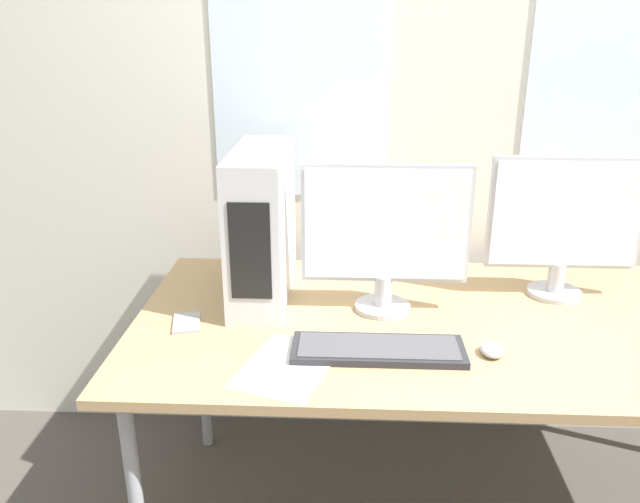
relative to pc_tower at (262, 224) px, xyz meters
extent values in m
cube|color=beige|center=(0.64, 0.43, 0.34)|extent=(8.00, 0.06, 2.70)
cube|color=silver|center=(0.09, 0.40, 0.61)|extent=(0.62, 0.01, 1.25)
cube|color=silver|center=(1.19, 0.40, 0.61)|extent=(0.62, 0.01, 1.25)
cube|color=tan|center=(0.64, -0.17, -0.25)|extent=(2.01, 0.94, 0.03)
cylinder|color=#99999E|center=(-0.28, 0.22, -0.64)|extent=(0.04, 0.04, 0.75)
cube|color=silver|center=(0.00, 0.00, 0.00)|extent=(0.17, 0.49, 0.47)
cube|color=black|center=(0.00, -0.25, 0.00)|extent=(0.12, 0.00, 0.28)
cylinder|color=#B7B7BC|center=(0.38, -0.10, -0.23)|extent=(0.17, 0.17, 0.02)
cylinder|color=#B7B7BC|center=(0.38, -0.10, -0.17)|extent=(0.05, 0.05, 0.09)
cube|color=#B7B7BC|center=(0.38, -0.10, 0.04)|extent=(0.50, 0.03, 0.36)
cube|color=white|center=(0.38, -0.12, 0.04)|extent=(0.47, 0.00, 0.33)
cylinder|color=#B7B7BC|center=(0.95, 0.03, -0.23)|extent=(0.17, 0.17, 0.02)
cylinder|color=#B7B7BC|center=(0.95, 0.03, -0.17)|extent=(0.05, 0.05, 0.09)
cube|color=#B7B7BC|center=(0.95, 0.03, 0.04)|extent=(0.47, 0.03, 0.36)
cube|color=white|center=(0.95, 0.02, 0.04)|extent=(0.45, 0.00, 0.33)
cube|color=#28282D|center=(0.36, -0.38, -0.23)|extent=(0.46, 0.16, 0.02)
cube|color=#47474C|center=(0.36, -0.38, -0.22)|extent=(0.43, 0.13, 0.00)
ellipsoid|color=#B2B2B7|center=(0.66, -0.37, -0.22)|extent=(0.06, 0.08, 0.03)
cube|color=#99999E|center=(-0.20, -0.23, -0.23)|extent=(0.10, 0.14, 0.01)
cube|color=white|center=(0.12, -0.46, -0.24)|extent=(0.29, 0.35, 0.00)
camera|label=1|loc=(0.27, -1.86, 0.61)|focal=35.00mm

